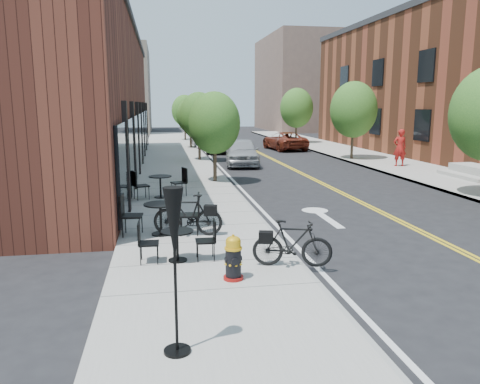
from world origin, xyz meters
TOP-DOWN VIEW (x-y plane):
  - ground at (0.00, 0.00)m, footprint 120.00×120.00m
  - sidewalk_near at (-2.00, 10.00)m, footprint 4.00×70.00m
  - sidewalk_far at (10.00, 10.00)m, footprint 4.00×70.00m
  - building_near at (-6.50, 14.00)m, footprint 5.00×28.00m
  - bg_building_left at (-8.00, 48.00)m, footprint 8.00×14.00m
  - bg_building_right at (16.00, 50.00)m, footprint 10.00×16.00m
  - tree_near_a at (-0.60, 9.00)m, footprint 2.20×2.20m
  - tree_near_b at (-0.60, 17.00)m, footprint 2.30×2.30m
  - tree_near_c at (-0.60, 25.00)m, footprint 2.10×2.10m
  - tree_near_d at (-0.60, 33.00)m, footprint 2.40×2.40m
  - tree_far_b at (8.60, 16.00)m, footprint 2.80×2.80m
  - tree_far_c at (8.60, 28.00)m, footprint 2.80×2.80m
  - fire_hydrant at (-1.60, -2.56)m, footprint 0.45×0.45m
  - bicycle_left at (-2.27, 0.64)m, footprint 1.83×0.89m
  - bicycle_right at (-0.30, -2.06)m, footprint 1.69×0.87m
  - bistro_set_a at (-2.60, -1.31)m, footprint 1.60×0.70m
  - bistro_set_b at (-2.94, 0.80)m, footprint 1.98×0.93m
  - bistro_set_c at (-2.94, 5.69)m, footprint 1.92×1.05m
  - patio_umbrella at (-2.75, -5.07)m, footprint 0.37×0.37m
  - parked_car_a at (1.60, 14.87)m, footprint 2.35×4.67m
  - parked_car_b at (1.07, 22.27)m, footprint 1.96×4.53m
  - parked_car_c at (0.80, 26.47)m, footprint 2.42×5.74m
  - parked_car_far at (6.30, 23.22)m, footprint 2.73×5.03m
  - pedestrian at (9.71, 12.26)m, footprint 0.75×0.52m

SIDE VIEW (x-z plane):
  - ground at x=0.00m, z-range 0.00..0.00m
  - sidewalk_near at x=-2.00m, z-range 0.00..0.12m
  - sidewalk_far at x=10.00m, z-range 0.00..0.12m
  - fire_hydrant at x=-1.60m, z-range 0.10..0.98m
  - bistro_set_a at x=-2.60m, z-range 0.12..0.99m
  - bicycle_right at x=-0.30m, z-range 0.12..1.10m
  - bistro_set_c at x=-2.94m, z-range 0.12..1.13m
  - bicycle_left at x=-2.27m, z-range 0.12..1.18m
  - bistro_set_b at x=-2.94m, z-range 0.12..1.18m
  - parked_car_far at x=6.30m, z-range 0.00..1.34m
  - parked_car_b at x=1.07m, z-range 0.00..1.45m
  - parked_car_a at x=1.60m, z-range 0.00..1.53m
  - parked_car_c at x=0.80m, z-range 0.00..1.65m
  - pedestrian at x=9.71m, z-range 0.12..2.09m
  - patio_umbrella at x=-2.75m, z-range 0.61..2.87m
  - tree_near_c at x=-0.60m, z-range 0.69..4.37m
  - tree_near_a at x=-0.60m, z-range 0.70..4.51m
  - tree_near_b at x=-0.60m, z-range 0.72..4.70m
  - tree_near_d at x=-0.60m, z-range 0.73..4.85m
  - tree_far_b at x=8.60m, z-range 0.75..5.37m
  - tree_far_c at x=8.60m, z-range 0.75..5.37m
  - building_near at x=-6.50m, z-range 0.00..7.00m
  - bg_building_left at x=-8.00m, z-range 0.00..10.00m
  - bg_building_right at x=16.00m, z-range 0.00..12.00m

